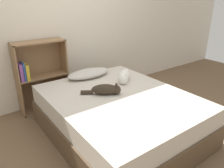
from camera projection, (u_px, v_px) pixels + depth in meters
name	position (u px, v px, depth m)	size (l,w,h in m)	color
ground_plane	(119.00, 132.00, 2.76)	(8.00, 8.00, 0.00)	brown
wall_back	(65.00, 20.00, 3.30)	(8.00, 0.06, 2.50)	silver
bed	(119.00, 115.00, 2.66)	(1.52, 1.87, 0.52)	brown
pillow	(89.00, 73.00, 3.12)	(0.64, 0.31, 0.11)	beige
cat_light	(124.00, 76.00, 2.98)	(0.44, 0.43, 0.16)	white
cat_dark	(106.00, 89.00, 2.58)	(0.42, 0.33, 0.13)	#33281E
bookshelf	(40.00, 75.00, 3.19)	(0.72, 0.26, 1.02)	#8E6B47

